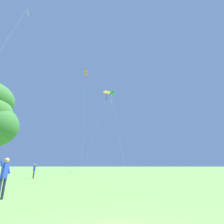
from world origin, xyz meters
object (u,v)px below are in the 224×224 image
(kite_green_small, at_px, (111,93))
(person_foreground_watcher, at_px, (34,170))
(kite_pink_low, at_px, (22,16))
(person_in_blue_jacket, at_px, (4,174))
(kite_orange_box, at_px, (85,73))
(kite_yellow_diamond, at_px, (106,95))

(kite_green_small, distance_m, person_foreground_watcher, 28.54)
(kite_pink_low, height_order, person_in_blue_jacket, kite_pink_low)
(person_in_blue_jacket, bearing_deg, kite_pink_low, 129.14)
(kite_pink_low, height_order, kite_green_small, kite_pink_low)
(kite_orange_box, bearing_deg, kite_green_small, -9.23)
(kite_yellow_diamond, xyz_separation_m, kite_green_small, (1.09, 2.96, 1.96))
(kite_orange_box, relative_size, kite_pink_low, 1.03)
(kite_orange_box, bearing_deg, kite_pink_low, -103.83)
(kite_pink_low, xyz_separation_m, person_in_blue_jacket, (9.55, -11.74, -22.54))
(kite_pink_low, distance_m, person_foreground_watcher, 23.16)
(kite_yellow_diamond, relative_size, person_foreground_watcher, 11.90)
(kite_orange_box, relative_size, kite_yellow_diamond, 1.43)
(kite_yellow_diamond, relative_size, person_in_blue_jacket, 10.67)
(person_in_blue_jacket, bearing_deg, kite_yellow_diamond, 85.76)
(kite_orange_box, xyz_separation_m, person_foreground_watcher, (-0.65, -21.22, -25.41))
(kite_orange_box, bearing_deg, person_in_blue_jacket, -82.99)
(kite_pink_low, height_order, person_foreground_watcher, kite_pink_low)
(kite_pink_low, distance_m, person_in_blue_jacket, 27.15)
(person_in_blue_jacket, relative_size, person_foreground_watcher, 1.12)
(kite_green_small, distance_m, person_in_blue_jacket, 37.57)
(kite_yellow_diamond, relative_size, kite_pink_low, 0.72)
(kite_green_small, bearing_deg, person_foreground_watcher, -111.97)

